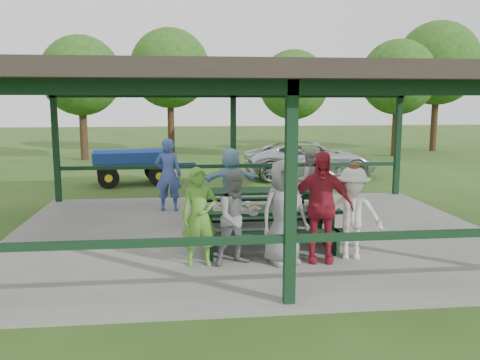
{
  "coord_description": "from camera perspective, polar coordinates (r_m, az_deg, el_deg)",
  "views": [
    {
      "loc": [
        -1.41,
        -10.29,
        2.85
      ],
      "look_at": [
        -0.28,
        -0.3,
        1.25
      ],
      "focal_mm": 38.0,
      "sensor_mm": 36.0,
      "label": 1
    }
  ],
  "objects": [
    {
      "name": "contestant_grey_left",
      "position": [
        8.48,
        -0.34,
        -4.3
      ],
      "size": [
        0.92,
        0.81,
        1.59
      ],
      "primitive_type": "imported",
      "rotation": [
        0.0,
        0.0,
        0.32
      ],
      "color": "gray",
      "rests_on": "concrete_slab"
    },
    {
      "name": "tree_mid",
      "position": [
        25.0,
        6.04,
        10.54
      ],
      "size": [
        3.34,
        3.34,
        5.23
      ],
      "color": "#311C13",
      "rests_on": "ground"
    },
    {
      "name": "pickup_truck",
      "position": [
        18.84,
        7.96,
        2.29
      ],
      "size": [
        4.86,
        2.29,
        1.34
      ],
      "primitive_type": "imported",
      "rotation": [
        0.0,
        0.0,
        1.59
      ],
      "color": "silver",
      "rests_on": "ground"
    },
    {
      "name": "pavilion_structure",
      "position": [
        10.39,
        1.35,
        10.79
      ],
      "size": [
        10.6,
        8.6,
        3.24
      ],
      "color": "black",
      "rests_on": "concrete_slab"
    },
    {
      "name": "spectator_grey",
      "position": [
        12.48,
        7.65,
        -0.1
      ],
      "size": [
        0.82,
        0.67,
        1.57
      ],
      "primitive_type": "imported",
      "rotation": [
        0.0,
        0.0,
        3.24
      ],
      "color": "gray",
      "rests_on": "concrete_slab"
    },
    {
      "name": "contestant_green",
      "position": [
        8.46,
        -4.59,
        -4.14
      ],
      "size": [
        0.64,
        0.45,
        1.65
      ],
      "primitive_type": "imported",
      "rotation": [
        0.0,
        0.0,
        0.09
      ],
      "color": "#589C30",
      "rests_on": "concrete_slab"
    },
    {
      "name": "concrete_slab",
      "position": [
        10.75,
        1.29,
        -6.06
      ],
      "size": [
        10.0,
        8.0,
        0.1
      ],
      "primitive_type": "cube",
      "color": "slate",
      "rests_on": "ground"
    },
    {
      "name": "picnic_table_far",
      "position": [
        11.43,
        1.71,
        -2.43
      ],
      "size": [
        2.73,
        1.39,
        0.75
      ],
      "color": "black",
      "rests_on": "concrete_slab"
    },
    {
      "name": "contestant_red",
      "position": [
        8.72,
        9.01,
        -2.98
      ],
      "size": [
        1.18,
        0.66,
        1.9
      ],
      "primitive_type": "imported",
      "rotation": [
        0.0,
        0.0,
        -0.18
      ],
      "color": "#A21F30",
      "rests_on": "concrete_slab"
    },
    {
      "name": "tree_right",
      "position": [
        26.92,
        17.32,
        10.93
      ],
      "size": [
        3.72,
        3.72,
        5.81
      ],
      "color": "#311C13",
      "rests_on": "ground"
    },
    {
      "name": "picnic_table_near",
      "position": [
        9.5,
        3.29,
        -4.84
      ],
      "size": [
        2.59,
        1.39,
        0.75
      ],
      "color": "black",
      "rests_on": "concrete_slab"
    },
    {
      "name": "table_setting",
      "position": [
        9.45,
        2.9,
        -2.99
      ],
      "size": [
        2.29,
        0.45,
        0.1
      ],
      "color": "white",
      "rests_on": "picnic_table_near"
    },
    {
      "name": "tree_left",
      "position": [
        27.97,
        -7.89,
        12.3
      ],
      "size": [
        4.24,
        4.24,
        6.63
      ],
      "color": "#311C13",
      "rests_on": "ground"
    },
    {
      "name": "spectator_blue",
      "position": [
        12.7,
        -8.07,
        0.59
      ],
      "size": [
        0.7,
        0.5,
        1.81
      ],
      "primitive_type": "imported",
      "rotation": [
        0.0,
        0.0,
        3.03
      ],
      "color": "#3A5197",
      "rests_on": "concrete_slab"
    },
    {
      "name": "contestant_white_fedora",
      "position": [
        9.02,
        12.51,
        -3.61
      ],
      "size": [
        1.16,
        0.86,
        1.66
      ],
      "rotation": [
        0.0,
        0.0,
        -0.28
      ],
      "color": "silver",
      "rests_on": "concrete_slab"
    },
    {
      "name": "farm_trailer",
      "position": [
        17.59,
        -11.99,
        1.5
      ],
      "size": [
        3.53,
        1.9,
        1.22
      ],
      "rotation": [
        0.0,
        0.0,
        0.17
      ],
      "color": "navy",
      "rests_on": "ground"
    },
    {
      "name": "contestant_grey_mid",
      "position": [
        8.56,
        4.96,
        -3.6
      ],
      "size": [
        1.0,
        0.82,
        1.76
      ],
      "primitive_type": "imported",
      "rotation": [
        0.0,
        0.0,
        0.34
      ],
      "color": "gray",
      "rests_on": "concrete_slab"
    },
    {
      "name": "tree_far_left",
      "position": [
        25.3,
        -17.43,
        11.1
      ],
      "size": [
        3.73,
        3.73,
        5.83
      ],
      "color": "#311C13",
      "rests_on": "ground"
    },
    {
      "name": "ground",
      "position": [
        10.77,
        1.29,
        -6.32
      ],
      "size": [
        90.0,
        90.0,
        0.0
      ],
      "primitive_type": "plane",
      "color": "#284C17",
      "rests_on": "ground"
    },
    {
      "name": "tree_far_right",
      "position": [
        30.4,
        21.31,
        12.1
      ],
      "size": [
        4.53,
        4.53,
        7.08
      ],
      "color": "#311C13",
      "rests_on": "ground"
    },
    {
      "name": "spectator_lblue",
      "position": [
        12.17,
        -1.06,
        -0.14
      ],
      "size": [
        1.55,
        0.68,
        1.62
      ],
      "primitive_type": "imported",
      "rotation": [
        0.0,
        0.0,
        3.28
      ],
      "color": "#88B5D2",
      "rests_on": "concrete_slab"
    }
  ]
}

